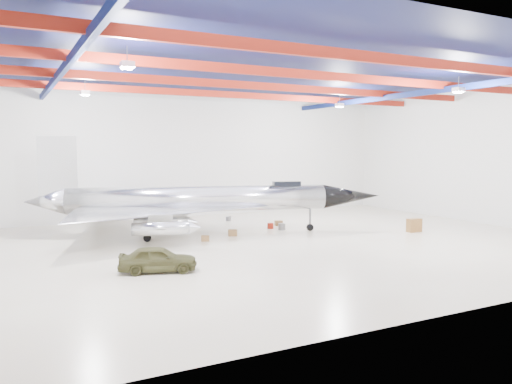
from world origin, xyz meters
TOP-DOWN VIEW (x-y plane):
  - floor at (0.00, 0.00)m, footprint 40.00×40.00m
  - wall_back at (0.00, 15.00)m, footprint 40.00×0.00m
  - wall_right at (20.00, 0.00)m, footprint 0.00×30.00m
  - ceiling at (0.00, 0.00)m, footprint 40.00×40.00m
  - ceiling_structure at (0.00, 0.00)m, footprint 39.50×29.50m
  - jet_aircraft at (-2.49, 5.58)m, footprint 24.94×18.10m
  - jeep at (-8.20, -3.82)m, footprint 4.13×2.64m
  - desk at (11.96, -0.70)m, footprint 1.10×0.58m
  - crate_ply at (-3.10, 2.86)m, footprint 0.64×0.58m
  - engine_drum at (3.72, 4.51)m, footprint 0.69×0.69m
  - parts_bin at (4.57, 6.51)m, footprint 0.62×0.52m
  - tool_chest at (3.26, 5.46)m, footprint 0.49×0.49m
  - oil_barrel at (-0.63, 3.90)m, footprint 0.75×0.68m
  - spares_box at (2.02, 10.64)m, footprint 0.58×0.58m

SIDE VIEW (x-z plane):
  - floor at x=0.00m, z-range 0.00..0.00m
  - crate_ply at x=-3.10m, z-range 0.00..0.37m
  - parts_bin at x=4.57m, z-range 0.00..0.39m
  - spares_box at x=2.02m, z-range 0.00..0.39m
  - oil_barrel at x=-0.63m, z-range 0.00..0.43m
  - tool_chest at x=3.26m, z-range 0.00..0.43m
  - engine_drum at x=3.72m, z-range 0.00..0.49m
  - desk at x=11.96m, z-range 0.00..0.99m
  - jeep at x=-8.20m, z-range 0.00..1.31m
  - jet_aircraft at x=-2.49m, z-range -1.20..5.76m
  - wall_back at x=0.00m, z-range -14.50..25.50m
  - wall_right at x=20.00m, z-range -9.50..20.50m
  - ceiling_structure at x=0.00m, z-range 9.79..10.86m
  - ceiling at x=0.00m, z-range 11.00..11.00m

